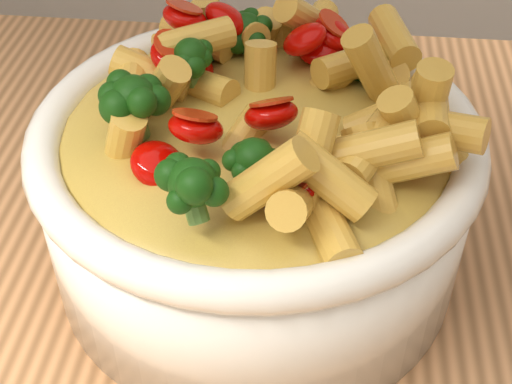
# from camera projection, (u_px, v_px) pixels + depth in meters

# --- Properties ---
(serving_bowl) EXTENTS (0.28, 0.28, 0.12)m
(serving_bowl) POSITION_uv_depth(u_px,v_px,m) (256.00, 190.00, 0.46)
(serving_bowl) COLOR white
(serving_bowl) RESTS_ON table
(pasta_salad) EXTENTS (0.22, 0.22, 0.05)m
(pasta_salad) POSITION_uv_depth(u_px,v_px,m) (256.00, 94.00, 0.41)
(pasta_salad) COLOR #FFCB50
(pasta_salad) RESTS_ON serving_bowl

